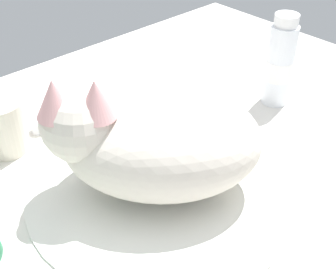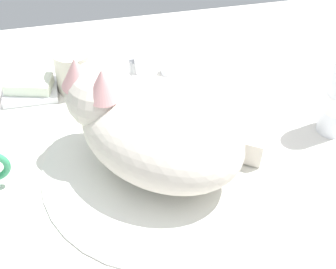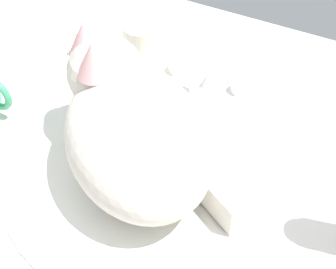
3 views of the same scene
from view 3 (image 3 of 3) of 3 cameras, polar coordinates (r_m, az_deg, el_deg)
name	(u,v)px [view 3 (image 3 of 3)]	position (r cm, az deg, el deg)	size (l,w,h in cm)	color
ground_plane	(140,184)	(67.23, -3.11, -5.59)	(110.00, 82.50, 3.00)	silver
sink_basin	(140,175)	(65.80, -3.17, -4.59)	(34.72, 34.72, 0.70)	silver
faucet	(205,73)	(77.02, 4.18, 6.84)	(13.39, 10.99, 6.02)	silver
cat	(134,127)	(61.35, -3.84, 0.81)	(30.35, 28.86, 16.31)	beige
rinse_cup	(143,45)	(80.68, -2.83, 9.96)	(6.30, 6.30, 7.60)	silver
soap_dish	(102,49)	(85.84, -7.44, 9.45)	(9.00, 6.40, 1.20)	white
soap_bar	(101,41)	(84.91, -7.54, 10.32)	(7.57, 4.26, 2.01)	silver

